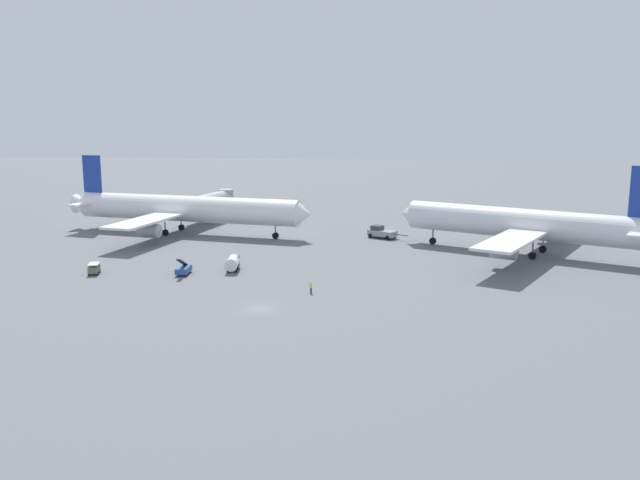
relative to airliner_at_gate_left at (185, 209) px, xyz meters
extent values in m
plane|color=slate|center=(26.53, -52.56, -5.26)|extent=(600.00, 600.00, 0.00)
cylinder|color=white|center=(0.48, -0.09, 0.10)|extent=(49.50, 14.40, 5.41)
cone|color=white|center=(25.91, -4.85, 0.10)|extent=(3.67, 5.41, 4.98)
cone|color=white|center=(-24.75, 4.63, 0.10)|extent=(4.34, 4.92, 4.33)
cube|color=white|center=(-1.94, 0.36, -0.72)|extent=(14.61, 45.62, 0.44)
cube|color=white|center=(-22.29, 4.17, 0.64)|extent=(5.54, 13.37, 0.28)
cube|color=#193899|center=(-22.00, 4.12, 6.84)|extent=(4.39, 1.16, 8.07)
cylinder|color=#999EA3|center=(-3.29, -12.26, -2.52)|extent=(4.61, 3.33, 2.60)
cylinder|color=#999EA3|center=(1.37, 12.62, -2.52)|extent=(4.61, 3.33, 2.60)
cylinder|color=slate|center=(-2.30, 3.89, -3.47)|extent=(0.28, 0.28, 2.27)
cylinder|color=black|center=(-2.30, 3.89, -4.61)|extent=(1.38, 0.78, 1.30)
cylinder|color=slate|center=(-3.55, -2.79, -3.47)|extent=(0.28, 0.28, 2.27)
cylinder|color=black|center=(-3.55, -2.79, -4.61)|extent=(1.38, 0.78, 1.30)
cylinder|color=slate|center=(19.88, -3.72, -3.47)|extent=(0.28, 0.28, 2.27)
cylinder|color=black|center=(19.88, -3.72, -4.61)|extent=(1.38, 0.78, 1.30)
cylinder|color=silver|center=(66.38, -13.54, 0.31)|extent=(40.24, 23.79, 5.39)
cone|color=silver|center=(46.40, -3.51, 0.31)|extent=(4.72, 5.68, 4.95)
cube|color=silver|center=(68.27, -14.49, -0.50)|extent=(26.85, 45.00, 0.44)
cylinder|color=#999EA3|center=(73.30, -2.24, -2.30)|extent=(4.92, 4.21, 2.60)
cylinder|color=#999EA3|center=(61.46, -25.84, -2.30)|extent=(4.92, 4.21, 2.60)
cylinder|color=slate|center=(67.64, -17.98, -3.36)|extent=(0.28, 0.28, 2.50)
cylinder|color=black|center=(67.64, -17.98, -4.61)|extent=(1.41, 1.07, 1.30)
cylinder|color=slate|center=(70.69, -11.90, -3.36)|extent=(0.28, 0.28, 2.50)
cylinder|color=black|center=(70.69, -11.90, -4.61)|extent=(1.41, 1.07, 1.30)
cylinder|color=slate|center=(51.25, -5.95, -3.36)|extent=(0.28, 0.28, 2.50)
cylinder|color=black|center=(51.25, -5.95, -4.61)|extent=(1.41, 1.07, 1.30)
cube|color=gray|center=(41.40, -0.57, -4.23)|extent=(6.23, 5.25, 1.15)
cube|color=#333D47|center=(40.34, 0.08, -3.20)|extent=(2.86, 2.89, 0.90)
cylinder|color=#4C4C51|center=(45.18, -2.90, -4.12)|extent=(2.83, 1.85, 0.20)
sphere|color=orange|center=(40.34, 0.08, -2.57)|extent=(0.24, 0.24, 0.24)
cylinder|color=black|center=(38.96, -0.63, -4.81)|extent=(0.92, 0.73, 0.90)
cylinder|color=black|center=(40.36, 1.63, -4.81)|extent=(0.92, 0.73, 0.90)
cylinder|color=black|center=(42.45, -2.78, -4.81)|extent=(0.92, 0.73, 0.90)
cylinder|color=black|center=(43.84, -0.51, -4.81)|extent=(0.92, 0.73, 0.90)
cube|color=#2D5199|center=(10.92, -35.20, -4.51)|extent=(2.03, 4.10, 0.90)
cube|color=black|center=(10.97, -36.00, -3.16)|extent=(0.95, 4.27, 1.83)
cylinder|color=black|center=(11.66, -35.91, -4.96)|extent=(0.24, 0.61, 0.60)
cylinder|color=black|center=(10.26, -35.99, -4.96)|extent=(0.24, 0.61, 0.60)
cylinder|color=black|center=(11.57, -34.41, -4.96)|extent=(0.24, 0.61, 0.60)
cylinder|color=black|center=(10.18, -34.49, -4.96)|extent=(0.24, 0.61, 0.60)
cylinder|color=silver|center=(18.10, -32.51, -3.86)|extent=(2.49, 4.22, 2.00)
cube|color=#4C4C51|center=(17.85, -30.53, -4.06)|extent=(1.97, 2.01, 1.80)
cylinder|color=black|center=(17.31, -31.86, -4.96)|extent=(0.27, 0.62, 0.60)
cylinder|color=black|center=(18.70, -31.68, -4.96)|extent=(0.27, 0.62, 0.60)
cylinder|color=black|center=(17.50, -33.35, -4.96)|extent=(0.27, 0.62, 0.60)
cylinder|color=black|center=(18.89, -33.17, -4.96)|extent=(0.27, 0.62, 0.60)
cube|color=#666B4C|center=(-3.07, -36.80, -4.46)|extent=(2.11, 2.90, 1.00)
cube|color=#B2B2B7|center=(-3.07, -36.80, -3.61)|extent=(2.22, 3.04, 0.12)
cylinder|color=black|center=(-3.94, -36.26, -4.96)|extent=(0.35, 0.63, 0.60)
cylinder|color=black|center=(-2.59, -35.90, -4.96)|extent=(0.35, 0.63, 0.60)
cylinder|color=black|center=(-3.56, -37.71, -4.96)|extent=(0.35, 0.63, 0.60)
cylinder|color=black|center=(-2.20, -37.35, -4.96)|extent=(0.35, 0.63, 0.60)
cylinder|color=#2D3351|center=(32.24, -44.23, -4.86)|extent=(0.28, 0.28, 0.79)
cylinder|color=#D1E02D|center=(32.24, -44.23, -4.19)|extent=(0.36, 0.36, 0.56)
sphere|color=#9E704C|center=(32.24, -44.23, -3.80)|extent=(0.21, 0.21, 0.21)
cylinder|color=#F24C19|center=(31.94, -44.26, -4.08)|extent=(0.05, 0.05, 0.40)
cylinder|color=#B7B7BC|center=(-0.55, 20.30, -0.70)|extent=(6.91, 17.31, 3.20)
cylinder|color=#99999E|center=(1.34, 28.60, -0.70)|extent=(3.84, 3.84, 3.52)
cylinder|color=#595960|center=(1.12, 27.63, -2.98)|extent=(0.70, 0.70, 4.55)
camera|label=1|loc=(43.43, -132.32, 19.13)|focal=36.76mm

